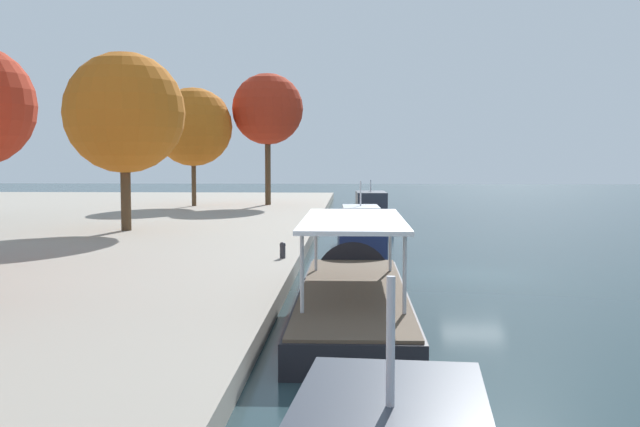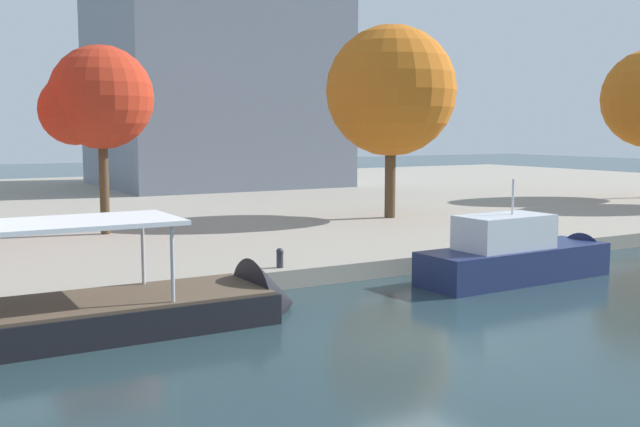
{
  "view_description": "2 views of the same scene",
  "coord_description": "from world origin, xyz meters",
  "px_view_note": "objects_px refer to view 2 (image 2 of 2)",
  "views": [
    {
      "loc": [
        -31.22,
        4.99,
        4.78
      ],
      "look_at": [
        0.56,
        6.34,
        2.46
      ],
      "focal_mm": 42.77,
      "sensor_mm": 36.0,
      "label": 1
    },
    {
      "loc": [
        -11.27,
        -14.38,
        5.29
      ],
      "look_at": [
        0.97,
        6.76,
        2.54
      ],
      "focal_mm": 41.71,
      "sensor_mm": 36.0,
      "label": 2
    }
  ],
  "objects_px": {
    "tour_boat_1": "(63,327)",
    "motor_yacht_2": "(524,261)",
    "tree_4": "(96,99)",
    "tree_1": "(392,89)",
    "mooring_bollard_0": "(280,257)"
  },
  "relations": [
    {
      "from": "tour_boat_1",
      "to": "tree_1",
      "type": "relative_size",
      "value": 1.41
    },
    {
      "from": "tour_boat_1",
      "to": "mooring_bollard_0",
      "type": "height_order",
      "value": "tour_boat_1"
    },
    {
      "from": "tour_boat_1",
      "to": "tree_4",
      "type": "distance_m",
      "value": 16.21
    },
    {
      "from": "mooring_bollard_0",
      "to": "tour_boat_1",
      "type": "bearing_deg",
      "value": -159.34
    },
    {
      "from": "tour_boat_1",
      "to": "motor_yacht_2",
      "type": "bearing_deg",
      "value": -1.35
    },
    {
      "from": "tour_boat_1",
      "to": "mooring_bollard_0",
      "type": "bearing_deg",
      "value": 20.66
    },
    {
      "from": "tree_1",
      "to": "tree_4",
      "type": "distance_m",
      "value": 15.26
    },
    {
      "from": "motor_yacht_2",
      "to": "tree_4",
      "type": "distance_m",
      "value": 19.48
    },
    {
      "from": "motor_yacht_2",
      "to": "tour_boat_1",
      "type": "bearing_deg",
      "value": 176.86
    },
    {
      "from": "motor_yacht_2",
      "to": "mooring_bollard_0",
      "type": "relative_size",
      "value": 12.62
    },
    {
      "from": "tour_boat_1",
      "to": "motor_yacht_2",
      "type": "distance_m",
      "value": 15.82
    },
    {
      "from": "mooring_bollard_0",
      "to": "tree_1",
      "type": "distance_m",
      "value": 16.98
    },
    {
      "from": "tree_1",
      "to": "tree_4",
      "type": "relative_size",
      "value": 1.21
    },
    {
      "from": "tree_1",
      "to": "tour_boat_1",
      "type": "bearing_deg",
      "value": -146.18
    },
    {
      "from": "tour_boat_1",
      "to": "tree_4",
      "type": "height_order",
      "value": "tree_4"
    }
  ]
}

